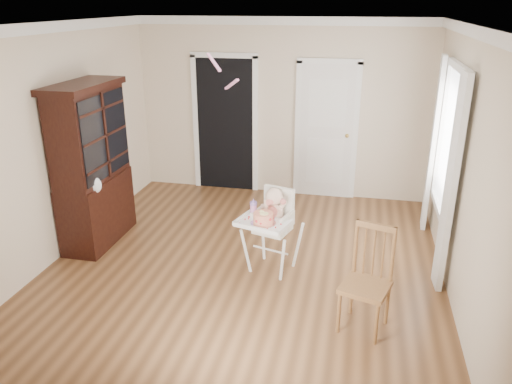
% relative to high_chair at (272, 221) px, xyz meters
% --- Properties ---
extents(floor, '(5.00, 5.00, 0.00)m').
position_rel_high_chair_xyz_m(floor, '(-0.32, 0.02, -0.61)').
color(floor, '#55361D').
rests_on(floor, ground).
extents(ceiling, '(5.00, 5.00, 0.00)m').
position_rel_high_chair_xyz_m(ceiling, '(-0.32, 0.02, 2.09)').
color(ceiling, white).
rests_on(ceiling, wall_back).
extents(wall_back, '(4.50, 0.00, 4.50)m').
position_rel_high_chair_xyz_m(wall_back, '(-0.32, 2.52, 0.74)').
color(wall_back, beige).
rests_on(wall_back, floor).
extents(wall_left, '(0.00, 5.00, 5.00)m').
position_rel_high_chair_xyz_m(wall_left, '(-2.57, 0.02, 0.74)').
color(wall_left, beige).
rests_on(wall_left, floor).
extents(wall_right, '(0.00, 5.00, 5.00)m').
position_rel_high_chair_xyz_m(wall_right, '(1.93, 0.02, 0.74)').
color(wall_right, beige).
rests_on(wall_right, floor).
extents(crown_molding, '(4.50, 5.00, 0.12)m').
position_rel_high_chair_xyz_m(crown_molding, '(-0.32, 0.02, 2.03)').
color(crown_molding, white).
rests_on(crown_molding, ceiling).
extents(doorway, '(1.06, 0.05, 2.22)m').
position_rel_high_chair_xyz_m(doorway, '(-1.22, 2.50, 0.50)').
color(doorway, black).
rests_on(doorway, wall_back).
extents(closet_door, '(0.96, 0.09, 2.13)m').
position_rel_high_chair_xyz_m(closet_door, '(0.38, 2.50, 0.42)').
color(closet_door, white).
rests_on(closet_door, wall_back).
extents(window_right, '(0.13, 1.84, 2.30)m').
position_rel_high_chair_xyz_m(window_right, '(1.85, 0.82, 0.68)').
color(window_right, white).
rests_on(window_right, wall_right).
extents(high_chair, '(0.72, 0.82, 0.98)m').
position_rel_high_chair_xyz_m(high_chair, '(0.00, 0.00, 0.00)').
color(high_chair, white).
rests_on(high_chair, floor).
extents(baby, '(0.28, 0.26, 0.46)m').
position_rel_high_chair_xyz_m(baby, '(0.01, 0.02, 0.15)').
color(baby, beige).
rests_on(baby, high_chair).
extents(cake, '(0.28, 0.28, 0.13)m').
position_rel_high_chair_xyz_m(cake, '(-0.06, -0.24, 0.14)').
color(cake, silver).
rests_on(cake, high_chair).
extents(sippy_cup, '(0.08, 0.08, 0.19)m').
position_rel_high_chair_xyz_m(sippy_cup, '(-0.21, -0.03, 0.16)').
color(sippy_cup, '#CA7BB4').
rests_on(sippy_cup, high_chair).
extents(china_cabinet, '(0.53, 1.20, 2.02)m').
position_rel_high_chair_xyz_m(china_cabinet, '(-2.31, 0.28, 0.41)').
color(china_cabinet, black).
rests_on(china_cabinet, floor).
extents(dining_chair, '(0.52, 0.52, 1.02)m').
position_rel_high_chair_xyz_m(dining_chair, '(1.05, -0.88, -0.13)').
color(dining_chair, brown).
rests_on(dining_chair, floor).
extents(streamer, '(0.28, 0.43, 0.15)m').
position_rel_high_chair_xyz_m(streamer, '(-0.73, 0.32, 1.68)').
color(streamer, pink).
rests_on(streamer, ceiling).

